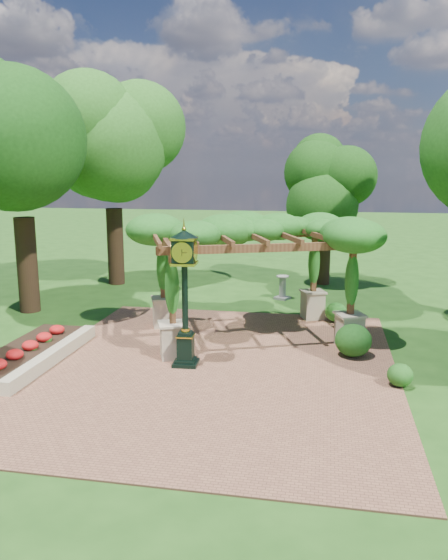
# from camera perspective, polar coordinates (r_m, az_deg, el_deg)

# --- Properties ---
(ground) EXTENTS (120.00, 120.00, 0.00)m
(ground) POSITION_cam_1_polar(r_m,az_deg,el_deg) (14.58, -1.84, -10.45)
(ground) COLOR #1E4714
(ground) RESTS_ON ground
(brick_plaza) EXTENTS (10.00, 12.00, 0.04)m
(brick_plaza) POSITION_cam_1_polar(r_m,az_deg,el_deg) (15.48, -1.04, -9.03)
(brick_plaza) COLOR brown
(brick_plaza) RESTS_ON ground
(border_wall) EXTENTS (0.35, 5.00, 0.40)m
(border_wall) POSITION_cam_1_polar(r_m,az_deg,el_deg) (16.49, -17.40, -7.60)
(border_wall) COLOR #C6B793
(border_wall) RESTS_ON ground
(flower_bed) EXTENTS (1.50, 5.00, 0.36)m
(flower_bed) POSITION_cam_1_polar(r_m,az_deg,el_deg) (16.93, -20.12, -7.36)
(flower_bed) COLOR red
(flower_bed) RESTS_ON ground
(pedestal_clock) EXTENTS (0.81, 0.81, 3.90)m
(pedestal_clock) POSITION_cam_1_polar(r_m,az_deg,el_deg) (14.96, -4.13, -0.53)
(pedestal_clock) COLOR black
(pedestal_clock) RESTS_ON brick_plaza
(pergola) EXTENTS (7.37, 6.01, 4.00)m
(pergola) POSITION_cam_1_polar(r_m,az_deg,el_deg) (17.52, 2.93, 4.38)
(pergola) COLOR #C1AE8F
(pergola) RESTS_ON brick_plaza
(sundial) EXTENTS (0.75, 0.75, 1.02)m
(sundial) POSITION_cam_1_polar(r_m,az_deg,el_deg) (23.39, 6.13, -0.93)
(sundial) COLOR gray
(sundial) RESTS_ON ground
(shrub_front) EXTENTS (0.65, 0.65, 0.59)m
(shrub_front) POSITION_cam_1_polar(r_m,az_deg,el_deg) (14.71, 17.92, -9.43)
(shrub_front) COLOR #1E5017
(shrub_front) RESTS_ON brick_plaza
(shrub_mid) EXTENTS (1.27, 1.27, 0.96)m
(shrub_mid) POSITION_cam_1_polar(r_m,az_deg,el_deg) (16.54, 13.35, -6.16)
(shrub_mid) COLOR #1B4D15
(shrub_mid) RESTS_ON brick_plaza
(shrub_back) EXTENTS (0.85, 0.85, 0.70)m
(shrub_back) POSITION_cam_1_polar(r_m,az_deg,el_deg) (20.12, 11.63, -3.31)
(shrub_back) COLOR #256C1F
(shrub_back) RESTS_ON brick_plaza
(tree_west_near) EXTENTS (4.69, 4.69, 9.47)m
(tree_west_near) POSITION_cam_1_polar(r_m,az_deg,el_deg) (22.06, -20.71, 13.47)
(tree_west_near) COLOR #322014
(tree_west_near) RESTS_ON ground
(tree_west_far) EXTENTS (4.89, 4.89, 9.39)m
(tree_west_far) POSITION_cam_1_polar(r_m,az_deg,el_deg) (26.50, -11.67, 13.40)
(tree_west_far) COLOR black
(tree_west_far) RESTS_ON ground
(tree_north) EXTENTS (3.17, 3.17, 6.89)m
(tree_north) POSITION_cam_1_polar(r_m,az_deg,el_deg) (26.29, 10.68, 9.68)
(tree_north) COLOR #382616
(tree_north) RESTS_ON ground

